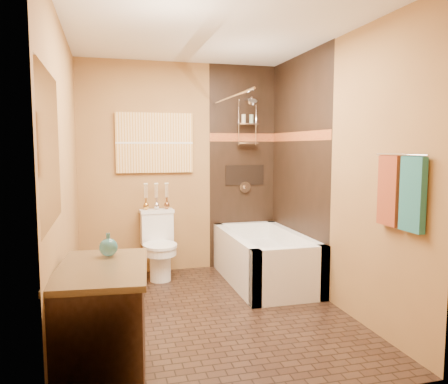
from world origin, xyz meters
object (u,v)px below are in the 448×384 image
object	(u,v)px
sunset_painting	(155,143)
vanity	(102,327)
toilet	(159,244)
bathtub	(264,262)

from	to	relation	value
sunset_painting	vanity	xyz separation A→B (m)	(-0.61, -2.48, -1.16)
sunset_painting	toilet	bearing A→B (deg)	-90.00
bathtub	vanity	distance (m)	2.46
sunset_painting	vanity	distance (m)	2.80
vanity	bathtub	bearing A→B (deg)	50.67
bathtub	toilet	size ratio (longest dim) A/B	1.95
toilet	vanity	world-z (taller)	vanity
bathtub	vanity	world-z (taller)	vanity
sunset_painting	bathtub	world-z (taller)	sunset_painting
bathtub	toilet	distance (m)	1.22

